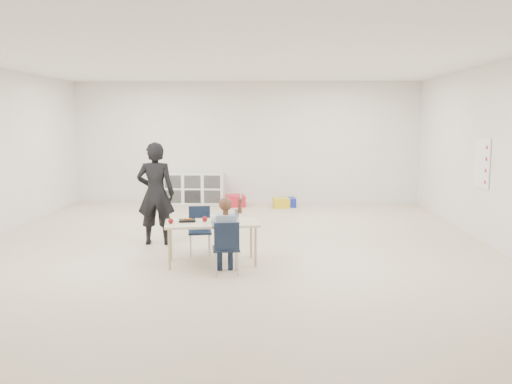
{
  "coord_description": "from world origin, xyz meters",
  "views": [
    {
      "loc": [
        0.7,
        -8.11,
        1.93
      ],
      "look_at": [
        0.41,
        -0.07,
        0.85
      ],
      "focal_mm": 38.0,
      "sensor_mm": 36.0,
      "label": 1
    }
  ],
  "objects_px": {
    "table": "(212,243)",
    "child": "(226,232)",
    "cubby_shelf": "(194,188)",
    "chair_near": "(226,248)",
    "adult": "(156,194)"
  },
  "relations": [
    {
      "from": "table",
      "to": "cubby_shelf",
      "type": "xyz_separation_m",
      "value": [
        -1.05,
        5.3,
        0.06
      ]
    },
    {
      "from": "cubby_shelf",
      "to": "adult",
      "type": "height_order",
      "value": "adult"
    },
    {
      "from": "table",
      "to": "adult",
      "type": "relative_size",
      "value": 0.83
    },
    {
      "from": "table",
      "to": "cubby_shelf",
      "type": "relative_size",
      "value": 0.95
    },
    {
      "from": "table",
      "to": "cubby_shelf",
      "type": "bearing_deg",
      "value": 91.84
    },
    {
      "from": "table",
      "to": "chair_near",
      "type": "relative_size",
      "value": 1.94
    },
    {
      "from": "adult",
      "to": "cubby_shelf",
      "type": "bearing_deg",
      "value": -91.47
    },
    {
      "from": "table",
      "to": "cubby_shelf",
      "type": "distance_m",
      "value": 5.4
    },
    {
      "from": "adult",
      "to": "chair_near",
      "type": "bearing_deg",
      "value": 125.23
    },
    {
      "from": "chair_near",
      "to": "cubby_shelf",
      "type": "height_order",
      "value": "cubby_shelf"
    },
    {
      "from": "chair_near",
      "to": "cubby_shelf",
      "type": "distance_m",
      "value": 5.93
    },
    {
      "from": "table",
      "to": "cubby_shelf",
      "type": "height_order",
      "value": "cubby_shelf"
    },
    {
      "from": "table",
      "to": "child",
      "type": "xyz_separation_m",
      "value": [
        0.23,
        -0.5,
        0.25
      ]
    },
    {
      "from": "chair_near",
      "to": "child",
      "type": "bearing_deg",
      "value": -9.36
    },
    {
      "from": "child",
      "to": "cubby_shelf",
      "type": "xyz_separation_m",
      "value": [
        -1.28,
        5.79,
        -0.19
      ]
    }
  ]
}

